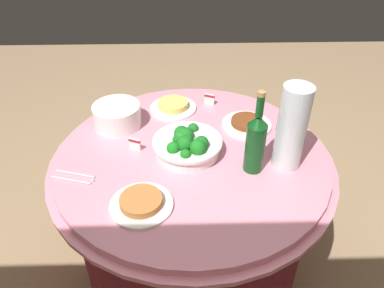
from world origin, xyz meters
name	(u,v)px	position (x,y,z in m)	size (l,w,h in m)	color
ground_plane	(192,265)	(0.00, 0.00, 0.00)	(6.00, 6.00, 0.00)	#9E7F5B
buffet_table	(192,216)	(0.00, 0.00, 0.38)	(1.16, 1.16, 0.74)	maroon
broccoli_bowl	(187,145)	(0.02, 0.00, 0.79)	(0.28, 0.28, 0.11)	white
plate_stack	(117,116)	(0.33, -0.22, 0.79)	(0.21, 0.21, 0.10)	white
wine_bottle	(256,142)	(-0.23, 0.10, 0.87)	(0.07, 0.07, 0.34)	#0F4619
decorative_fruit_vase	(291,133)	(-0.36, 0.07, 0.89)	(0.11, 0.11, 0.34)	silver
serving_tongs	(75,177)	(0.44, 0.13, 0.74)	(0.17, 0.09, 0.01)	silver
food_plate_noodles	(173,106)	(0.08, -0.35, 0.76)	(0.22, 0.22, 0.04)	white
food_plate_stir_fry	(247,124)	(-0.25, -0.20, 0.75)	(0.22, 0.22, 0.03)	white
food_plate_peanuts	(141,203)	(0.18, 0.29, 0.76)	(0.22, 0.22, 0.04)	white
label_placard_front	(135,144)	(0.23, -0.03, 0.77)	(0.05, 0.03, 0.05)	white
label_placard_mid	(209,99)	(-0.09, -0.39, 0.77)	(0.05, 0.03, 0.05)	white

